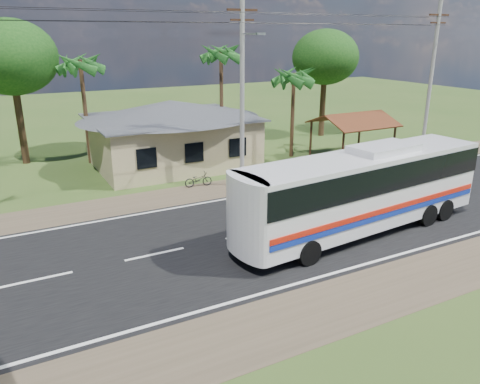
% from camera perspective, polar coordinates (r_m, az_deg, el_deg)
% --- Properties ---
extents(ground, '(120.00, 120.00, 0.00)m').
position_cam_1_polar(ground, '(21.27, 1.31, -5.13)').
color(ground, '#304E1C').
rests_on(ground, ground).
extents(road, '(120.00, 16.00, 0.03)m').
position_cam_1_polar(road, '(21.27, 1.31, -5.11)').
color(road, black).
rests_on(road, ground).
extents(house, '(12.40, 10.00, 5.00)m').
position_cam_1_polar(house, '(32.32, -8.39, 7.92)').
color(house, tan).
rests_on(house, ground).
extents(waiting_shed, '(5.20, 4.48, 3.35)m').
position_cam_1_polar(waiting_shed, '(34.48, 13.64, 8.42)').
color(waiting_shed, '#3A2315').
rests_on(waiting_shed, ground).
extents(concrete_barrier, '(7.00, 0.30, 0.90)m').
position_cam_1_polar(concrete_barrier, '(32.21, 15.34, 3.41)').
color(concrete_barrier, '#9E9E99').
rests_on(concrete_barrier, ground).
extents(utility_poles, '(32.80, 2.22, 11.00)m').
position_cam_1_polar(utility_poles, '(26.58, -0.37, 12.62)').
color(utility_poles, '#9E9E99').
rests_on(utility_poles, ground).
extents(palm_near, '(2.80, 2.80, 6.70)m').
position_cam_1_polar(palm_near, '(33.93, 6.59, 13.74)').
color(palm_near, '#47301E').
rests_on(palm_near, ground).
extents(palm_mid, '(2.80, 2.80, 8.20)m').
position_cam_1_polar(palm_mid, '(36.01, -2.34, 16.44)').
color(palm_mid, '#47301E').
rests_on(palm_mid, ground).
extents(palm_far, '(2.80, 2.80, 7.70)m').
position_cam_1_polar(palm_far, '(33.49, -18.88, 14.49)').
color(palm_far, '#47301E').
rests_on(palm_far, ground).
extents(tree_behind_house, '(6.00, 6.00, 9.61)m').
position_cam_1_polar(tree_behind_house, '(35.05, -26.17, 14.48)').
color(tree_behind_house, '#47301E').
rests_on(tree_behind_house, ground).
extents(tree_behind_shed, '(5.60, 5.60, 9.02)m').
position_cam_1_polar(tree_behind_shed, '(41.72, 10.35, 15.83)').
color(tree_behind_shed, '#47301E').
rests_on(tree_behind_shed, ground).
extents(coach_bus, '(12.82, 3.80, 3.92)m').
position_cam_1_polar(coach_bus, '(21.51, 14.94, 0.87)').
color(coach_bus, silver).
rests_on(coach_bus, ground).
extents(motorcycle, '(1.70, 0.74, 0.86)m').
position_cam_1_polar(motorcycle, '(27.73, -5.11, 1.53)').
color(motorcycle, black).
rests_on(motorcycle, ground).
extents(person, '(0.62, 0.42, 1.67)m').
position_cam_1_polar(person, '(30.63, 14.54, 3.45)').
color(person, navy).
rests_on(person, ground).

